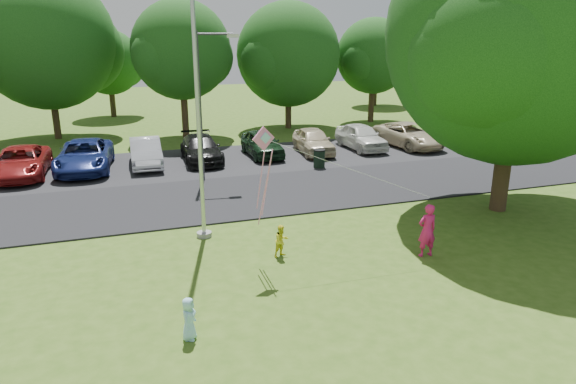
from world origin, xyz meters
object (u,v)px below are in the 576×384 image
object	(u,v)px
flagpole	(198,113)
trash_can	(319,159)
street_lamp	(205,93)
child_blue	(189,319)
kite	(267,154)
woman	(427,230)
child_yellow	(282,241)
big_tree	(518,40)

from	to	relation	value
flagpole	trash_can	xyz separation A→B (m)	(7.16, 7.36, -3.68)
flagpole	street_lamp	bearing A→B (deg)	78.21
child_blue	kite	world-z (taller)	kite
woman	child_yellow	bearing A→B (deg)	-18.61
woman	child_yellow	xyz separation A→B (m)	(-4.18, 1.40, -0.33)
woman	child_yellow	world-z (taller)	woman
big_tree	flagpole	bearing A→B (deg)	175.13
flagpole	trash_can	size ratio (longest dim) A/B	10.26
flagpole	street_lamp	world-z (taller)	flagpole
trash_can	kite	world-z (taller)	kite
trash_can	woman	xyz separation A→B (m)	(-1.00, -11.12, 0.34)
big_tree	child_yellow	xyz separation A→B (m)	(-9.24, -1.40, -5.82)
kite	trash_can	bearing A→B (deg)	48.20
street_lamp	trash_can	bearing A→B (deg)	12.20
big_tree	woman	world-z (taller)	big_tree
child_yellow	trash_can	bearing A→B (deg)	41.46
street_lamp	kite	world-z (taller)	street_lamp
street_lamp	big_tree	size ratio (longest dim) A/B	0.60
big_tree	kite	distance (m)	10.40
kite	child_yellow	bearing A→B (deg)	22.67
woman	kite	size ratio (longest dim) A/B	0.32
woman	trash_can	bearing A→B (deg)	-95.28
trash_can	big_tree	distance (m)	10.94
street_lamp	child_blue	bearing A→B (deg)	-94.67
flagpole	big_tree	bearing A→B (deg)	-4.87
woman	big_tree	bearing A→B (deg)	-151.12
trash_can	child_yellow	world-z (taller)	child_yellow
flagpole	trash_can	bearing A→B (deg)	45.80
flagpole	street_lamp	distance (m)	7.06
trash_can	child_yellow	bearing A→B (deg)	-118.08
flagpole	kite	world-z (taller)	flagpole
flagpole	woman	distance (m)	7.95
flagpole	child_blue	size ratio (longest dim) A/B	9.98
street_lamp	trash_can	world-z (taller)	street_lamp
woman	child_blue	xyz separation A→B (m)	(-7.52, -2.21, -0.33)
woman	child_blue	world-z (taller)	woman
big_tree	kite	xyz separation A→B (m)	(-9.80, -1.79, -2.98)
woman	child_blue	size ratio (longest dim) A/B	1.67
flagpole	big_tree	distance (m)	11.46
flagpole	kite	distance (m)	3.20
trash_can	child_blue	distance (m)	15.82
flagpole	kite	size ratio (longest dim) A/B	1.94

